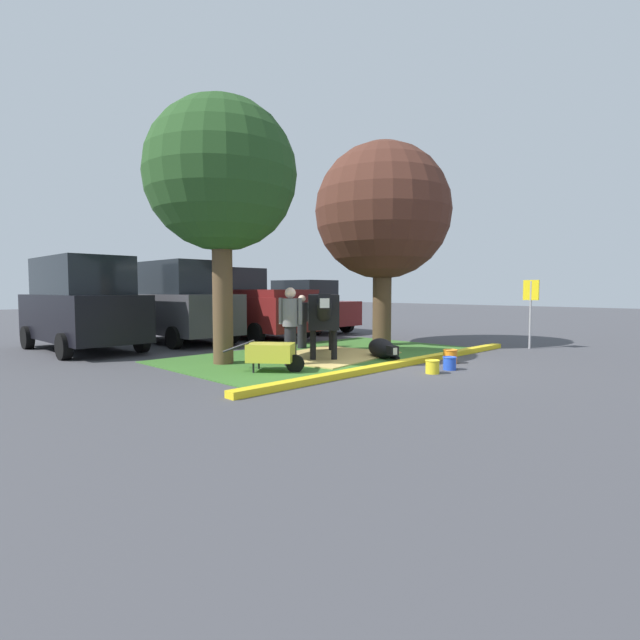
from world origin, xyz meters
The scene contains 19 objects.
ground_plane centered at (0.00, 0.00, 0.00)m, with size 80.00×80.00×0.00m, color #424247.
grass_island centered at (-0.01, 1.92, 0.01)m, with size 7.92×4.46×0.02m, color #386B28.
curb_yellow centered at (-0.01, -0.46, 0.06)m, with size 9.12×0.24×0.12m, color yellow.
hay_bedding centered at (-0.22, 1.64, 0.03)m, with size 3.20×2.40×0.04m, color tan.
shade_tree_left centered at (-2.70, 2.51, 4.11)m, with size 3.30×3.30×5.81m.
shade_tree_right centered at (2.67, 2.23, 3.92)m, with size 3.95×3.95×5.93m.
cow_holstein centered at (-0.29, 1.77, 1.12)m, with size 2.46×2.50×1.58m.
calf_lying centered at (0.51, 0.56, 0.24)m, with size 0.94×1.30×0.48m.
person_handler centered at (-1.85, 1.21, 0.92)m, with size 0.34×0.48×1.71m.
person_visitor_near centered at (0.43, 3.31, 0.80)m, with size 0.52×0.34×1.51m.
wheelbarrow centered at (-2.59, 0.94, 0.39)m, with size 1.27×1.43×0.63m.
parking_sign centered at (4.95, -1.21, 1.36)m, with size 0.07×0.44×1.93m.
bucket_yellow centered at (-0.45, -1.43, 0.14)m, with size 0.29×0.29×0.27m.
bucket_blue centered at (0.19, -1.44, 0.14)m, with size 0.29×0.29×0.27m.
bucket_orange centered at (0.99, -1.00, 0.16)m, with size 0.33×0.33×0.31m.
suv_black centered at (-4.06, 7.22, 1.27)m, with size 2.15×4.62×2.52m.
suv_dark_grey centered at (-1.21, 7.26, 1.27)m, with size 2.15×4.62×2.52m.
pickup_truck_maroon centered at (1.33, 7.15, 1.11)m, with size 2.26×5.42×2.42m.
sedan_silver centered at (4.23, 7.26, 0.98)m, with size 2.05×4.42×2.02m.
Camera 1 is at (-8.65, -6.48, 1.66)m, focal length 26.87 mm.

